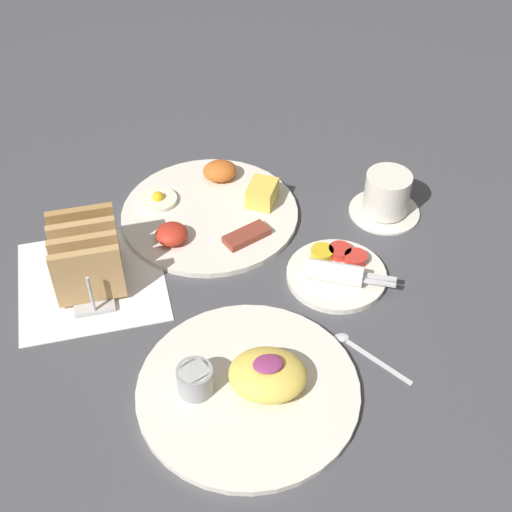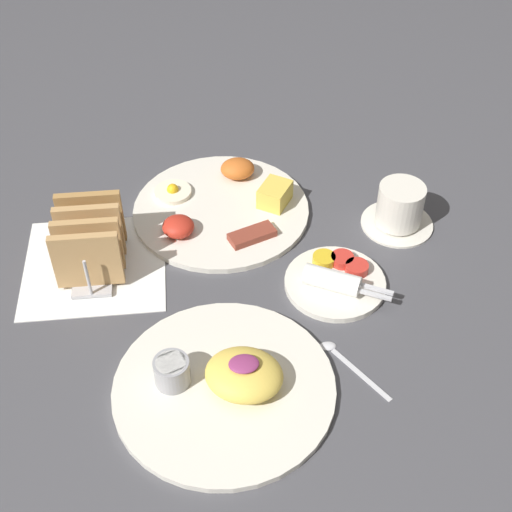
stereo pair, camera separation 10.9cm
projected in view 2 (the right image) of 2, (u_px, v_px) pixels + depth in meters
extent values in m
plane|color=#47474C|center=(221.00, 294.00, 1.08)|extent=(3.00, 3.00, 0.00)
cube|color=white|center=(95.00, 264.00, 1.12)|extent=(0.22, 0.22, 0.00)
cylinder|color=silver|center=(221.00, 210.00, 1.21)|extent=(0.30, 0.30, 0.01)
cube|color=#E5C64C|center=(275.00, 194.00, 1.21)|extent=(0.07, 0.07, 0.04)
ellipsoid|color=#C66023|center=(238.00, 169.00, 1.26)|extent=(0.06, 0.05, 0.03)
cylinder|color=#F4EACC|center=(173.00, 192.00, 1.23)|extent=(0.06, 0.06, 0.01)
sphere|color=yellow|center=(173.00, 189.00, 1.23)|extent=(0.02, 0.02, 0.02)
ellipsoid|color=red|center=(178.00, 226.00, 1.15)|extent=(0.05, 0.05, 0.03)
cube|color=brown|center=(252.00, 235.00, 1.15)|extent=(0.08, 0.06, 0.01)
cylinder|color=silver|center=(334.00, 281.00, 1.09)|extent=(0.15, 0.15, 0.01)
cylinder|color=red|center=(357.00, 268.00, 1.09)|extent=(0.04, 0.04, 0.01)
cylinder|color=red|center=(342.00, 259.00, 1.11)|extent=(0.04, 0.04, 0.01)
cylinder|color=gold|center=(324.00, 259.00, 1.11)|extent=(0.04, 0.04, 0.01)
cylinder|color=white|center=(332.00, 280.00, 1.06)|extent=(0.09, 0.07, 0.03)
cube|color=silver|center=(377.00, 289.00, 1.05)|extent=(0.05, 0.03, 0.00)
cube|color=silver|center=(375.00, 295.00, 1.04)|extent=(0.05, 0.03, 0.00)
cylinder|color=silver|center=(224.00, 388.00, 0.95)|extent=(0.30, 0.30, 0.01)
ellipsoid|color=#EAC651|center=(244.00, 375.00, 0.93)|extent=(0.13, 0.12, 0.04)
ellipsoid|color=#8C3366|center=(244.00, 364.00, 0.92)|extent=(0.04, 0.03, 0.01)
cylinder|color=#99999E|center=(172.00, 372.00, 0.93)|extent=(0.05, 0.05, 0.04)
cylinder|color=white|center=(171.00, 364.00, 0.92)|extent=(0.04, 0.04, 0.01)
cube|color=#B7B7BC|center=(94.00, 262.00, 1.12)|extent=(0.06, 0.15, 0.01)
cube|color=tan|center=(87.00, 260.00, 1.05)|extent=(0.10, 0.01, 0.10)
cube|color=tan|center=(88.00, 246.00, 1.07)|extent=(0.10, 0.01, 0.10)
cube|color=tan|center=(90.00, 231.00, 1.09)|extent=(0.10, 0.01, 0.10)
cube|color=#AA7C44|center=(91.00, 218.00, 1.12)|extent=(0.10, 0.01, 0.10)
cylinder|color=#B7B7BC|center=(88.00, 278.00, 1.04)|extent=(0.01, 0.01, 0.07)
cylinder|color=#B7B7BC|center=(93.00, 216.00, 1.14)|extent=(0.01, 0.01, 0.07)
cylinder|color=silver|center=(397.00, 223.00, 1.19)|extent=(0.12, 0.12, 0.01)
cylinder|color=silver|center=(400.00, 205.00, 1.16)|extent=(0.08, 0.08, 0.07)
cylinder|color=#381E0F|center=(403.00, 190.00, 1.14)|extent=(0.06, 0.06, 0.01)
cube|color=silver|center=(361.00, 374.00, 0.97)|extent=(0.07, 0.10, 0.00)
ellipsoid|color=silver|center=(328.00, 344.00, 1.00)|extent=(0.02, 0.02, 0.01)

